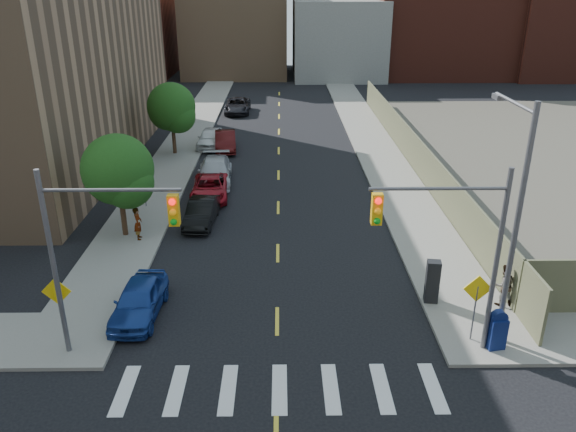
{
  "coord_description": "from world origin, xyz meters",
  "views": [
    {
      "loc": [
        0.19,
        -10.85,
        12.49
      ],
      "look_at": [
        0.51,
        13.97,
        2.0
      ],
      "focal_mm": 35.0,
      "sensor_mm": 36.0,
      "label": 1
    }
  ],
  "objects_px": {
    "parked_car_red": "(210,188)",
    "pedestrian_east": "(503,285)",
    "parked_car_blue": "(139,300)",
    "parked_car_grey": "(237,106)",
    "payphone": "(432,281)",
    "parked_car_maroon": "(225,141)",
    "mailbox": "(497,330)",
    "parked_car_black": "(202,212)",
    "parked_car_white": "(210,138)",
    "pedestrian_west": "(138,223)",
    "parked_car_silver": "(215,172)"
  },
  "relations": [
    {
      "from": "parked_car_maroon",
      "to": "pedestrian_west",
      "type": "relative_size",
      "value": 2.61
    },
    {
      "from": "parked_car_white",
      "to": "pedestrian_west",
      "type": "bearing_deg",
      "value": -91.58
    },
    {
      "from": "payphone",
      "to": "pedestrian_west",
      "type": "distance_m",
      "value": 14.89
    },
    {
      "from": "parked_car_red",
      "to": "payphone",
      "type": "height_order",
      "value": "payphone"
    },
    {
      "from": "parked_car_black",
      "to": "pedestrian_east",
      "type": "height_order",
      "value": "pedestrian_east"
    },
    {
      "from": "parked_car_blue",
      "to": "parked_car_silver",
      "type": "relative_size",
      "value": 0.79
    },
    {
      "from": "mailbox",
      "to": "parked_car_black",
      "type": "bearing_deg",
      "value": 125.92
    },
    {
      "from": "parked_car_black",
      "to": "pedestrian_west",
      "type": "height_order",
      "value": "pedestrian_west"
    },
    {
      "from": "payphone",
      "to": "pedestrian_west",
      "type": "height_order",
      "value": "payphone"
    },
    {
      "from": "parked_car_black",
      "to": "parked_car_grey",
      "type": "bearing_deg",
      "value": 93.79
    },
    {
      "from": "parked_car_blue",
      "to": "pedestrian_west",
      "type": "height_order",
      "value": "pedestrian_west"
    },
    {
      "from": "parked_car_black",
      "to": "parked_car_red",
      "type": "height_order",
      "value": "parked_car_black"
    },
    {
      "from": "parked_car_grey",
      "to": "pedestrian_west",
      "type": "height_order",
      "value": "pedestrian_west"
    },
    {
      "from": "parked_car_maroon",
      "to": "mailbox",
      "type": "bearing_deg",
      "value": -70.91
    },
    {
      "from": "parked_car_maroon",
      "to": "parked_car_black",
      "type": "bearing_deg",
      "value": -95.71
    },
    {
      "from": "parked_car_silver",
      "to": "pedestrian_west",
      "type": "distance_m",
      "value": 9.52
    },
    {
      "from": "parked_car_blue",
      "to": "parked_car_silver",
      "type": "distance_m",
      "value": 16.07
    },
    {
      "from": "parked_car_silver",
      "to": "parked_car_maroon",
      "type": "distance_m",
      "value": 7.69
    },
    {
      "from": "parked_car_red",
      "to": "pedestrian_east",
      "type": "relative_size",
      "value": 2.64
    },
    {
      "from": "parked_car_maroon",
      "to": "payphone",
      "type": "relative_size",
      "value": 2.43
    },
    {
      "from": "parked_car_maroon",
      "to": "parked_car_grey",
      "type": "xyz_separation_m",
      "value": [
        0.0,
        13.52,
        -0.01
      ]
    },
    {
      "from": "pedestrian_west",
      "to": "parked_car_grey",
      "type": "bearing_deg",
      "value": -14.47
    },
    {
      "from": "parked_car_silver",
      "to": "payphone",
      "type": "bearing_deg",
      "value": -58.44
    },
    {
      "from": "parked_car_grey",
      "to": "payphone",
      "type": "height_order",
      "value": "payphone"
    },
    {
      "from": "parked_car_white",
      "to": "payphone",
      "type": "bearing_deg",
      "value": -59.9
    },
    {
      "from": "parked_car_black",
      "to": "mailbox",
      "type": "relative_size",
      "value": 2.64
    },
    {
      "from": "parked_car_silver",
      "to": "parked_car_grey",
      "type": "height_order",
      "value": "parked_car_silver"
    },
    {
      "from": "parked_car_red",
      "to": "pedestrian_east",
      "type": "height_order",
      "value": "pedestrian_east"
    },
    {
      "from": "parked_car_red",
      "to": "parked_car_silver",
      "type": "bearing_deg",
      "value": 87.77
    },
    {
      "from": "parked_car_blue",
      "to": "pedestrian_east",
      "type": "xyz_separation_m",
      "value": [
        14.7,
        0.42,
        0.34
      ]
    },
    {
      "from": "payphone",
      "to": "pedestrian_east",
      "type": "bearing_deg",
      "value": 2.29
    },
    {
      "from": "pedestrian_east",
      "to": "parked_car_silver",
      "type": "bearing_deg",
      "value": -56.37
    },
    {
      "from": "parked_car_white",
      "to": "parked_car_red",
      "type": "bearing_deg",
      "value": -79.79
    },
    {
      "from": "parked_car_black",
      "to": "parked_car_silver",
      "type": "bearing_deg",
      "value": 93.79
    },
    {
      "from": "parked_car_blue",
      "to": "parked_car_grey",
      "type": "distance_m",
      "value": 37.26
    },
    {
      "from": "parked_car_grey",
      "to": "pedestrian_west",
      "type": "distance_m",
      "value": 30.41
    },
    {
      "from": "parked_car_blue",
      "to": "pedestrian_east",
      "type": "bearing_deg",
      "value": 4.2
    },
    {
      "from": "parked_car_grey",
      "to": "pedestrian_east",
      "type": "distance_m",
      "value": 39.18
    },
    {
      "from": "mailbox",
      "to": "payphone",
      "type": "distance_m",
      "value": 3.54
    },
    {
      "from": "parked_car_blue",
      "to": "parked_car_white",
      "type": "height_order",
      "value": "parked_car_white"
    },
    {
      "from": "payphone",
      "to": "pedestrian_west",
      "type": "relative_size",
      "value": 1.08
    },
    {
      "from": "payphone",
      "to": "pedestrian_east",
      "type": "distance_m",
      "value": 2.84
    },
    {
      "from": "parked_car_black",
      "to": "parked_car_red",
      "type": "relative_size",
      "value": 0.86
    },
    {
      "from": "pedestrian_west",
      "to": "pedestrian_east",
      "type": "bearing_deg",
      "value": -120.73
    },
    {
      "from": "parked_car_red",
      "to": "payphone",
      "type": "relative_size",
      "value": 2.57
    },
    {
      "from": "parked_car_blue",
      "to": "pedestrian_east",
      "type": "relative_size",
      "value": 2.32
    },
    {
      "from": "parked_car_red",
      "to": "pedestrian_east",
      "type": "distance_m",
      "value": 18.52
    },
    {
      "from": "parked_car_blue",
      "to": "parked_car_black",
      "type": "distance_m",
      "value": 9.29
    },
    {
      "from": "parked_car_white",
      "to": "payphone",
      "type": "xyz_separation_m",
      "value": [
        11.87,
        -23.94,
        0.33
      ]
    },
    {
      "from": "parked_car_blue",
      "to": "mailbox",
      "type": "relative_size",
      "value": 2.71
    }
  ]
}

